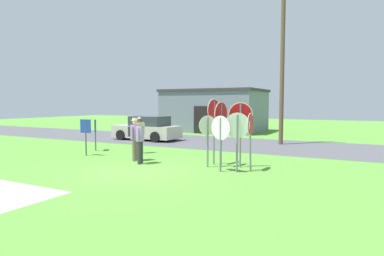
% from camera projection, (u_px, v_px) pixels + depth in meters
% --- Properties ---
extents(ground_plane, '(80.00, 80.00, 0.00)m').
position_uv_depth(ground_plane, '(137.00, 172.00, 11.27)').
color(ground_plane, '#518E33').
extents(street_asphalt, '(60.00, 6.40, 0.01)m').
position_uv_depth(street_asphalt, '(232.00, 143.00, 19.22)').
color(street_asphalt, '#4C4C51').
rests_on(street_asphalt, ground).
extents(building_background, '(7.90, 5.54, 3.45)m').
position_uv_depth(building_background, '(215.00, 110.00, 27.72)').
color(building_background, slate).
rests_on(building_background, ground).
extents(utility_pole, '(1.80, 0.24, 8.98)m').
position_uv_depth(utility_pole, '(282.00, 61.00, 18.50)').
color(utility_pole, brown).
rests_on(utility_pole, ground).
extents(parked_car_on_street, '(4.35, 2.11, 1.51)m').
position_uv_depth(parked_car_on_street, '(147.00, 129.00, 21.06)').
color(parked_car_on_street, '#B7B2A3').
rests_on(parked_car_on_street, ground).
extents(stop_sign_tallest, '(0.78, 0.44, 2.37)m').
position_uv_depth(stop_sign_tallest, '(240.00, 122.00, 11.98)').
color(stop_sign_tallest, slate).
rests_on(stop_sign_tallest, ground).
extents(stop_sign_center_cluster, '(0.78, 0.27, 1.91)m').
position_uv_depth(stop_sign_center_cluster, '(221.00, 134.00, 11.23)').
color(stop_sign_center_cluster, slate).
rests_on(stop_sign_center_cluster, ground).
extents(stop_sign_leaning_left, '(0.15, 0.86, 2.50)m').
position_uv_depth(stop_sign_leaning_left, '(214.00, 119.00, 12.54)').
color(stop_sign_leaning_left, slate).
rests_on(stop_sign_leaning_left, ground).
extents(stop_sign_rear_left, '(0.14, 0.89, 2.39)m').
position_uv_depth(stop_sign_rear_left, '(221.00, 122.00, 12.09)').
color(stop_sign_rear_left, slate).
rests_on(stop_sign_rear_left, ground).
extents(stop_sign_far_back, '(0.12, 0.79, 2.00)m').
position_uv_depth(stop_sign_far_back, '(250.00, 131.00, 11.44)').
color(stop_sign_far_back, slate).
rests_on(stop_sign_far_back, ground).
extents(stop_sign_low_front, '(0.74, 0.48, 2.02)m').
position_uv_depth(stop_sign_low_front, '(237.00, 132.00, 11.12)').
color(stop_sign_low_front, slate).
rests_on(stop_sign_low_front, ground).
extents(stop_sign_rear_right, '(0.43, 0.58, 1.89)m').
position_uv_depth(stop_sign_rear_right, '(208.00, 132.00, 12.03)').
color(stop_sign_rear_right, slate).
rests_on(stop_sign_rear_right, ground).
extents(person_holding_notes, '(0.34, 0.53, 1.69)m').
position_uv_depth(person_holding_notes, '(139.00, 133.00, 15.41)').
color(person_holding_notes, '#7A6B56').
rests_on(person_holding_notes, ground).
extents(person_in_blue, '(0.42, 0.56, 1.74)m').
position_uv_depth(person_in_blue, '(134.00, 136.00, 13.40)').
color(person_in_blue, '#7A6B56').
rests_on(person_in_blue, ground).
extents(person_on_left, '(0.32, 0.55, 1.74)m').
position_uv_depth(person_on_left, '(140.00, 138.00, 12.72)').
color(person_on_left, '#2D2D33').
rests_on(person_on_left, ground).
extents(info_panel_leftmost, '(0.39, 0.48, 1.52)m').
position_uv_depth(info_panel_leftmost, '(95.00, 129.00, 16.24)').
color(info_panel_leftmost, '#4C4C51').
rests_on(info_panel_leftmost, ground).
extents(info_panel_middle, '(0.60, 0.06, 1.61)m').
position_uv_depth(info_panel_middle, '(86.00, 131.00, 14.73)').
color(info_panel_middle, '#4C4C51').
rests_on(info_panel_middle, ground).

